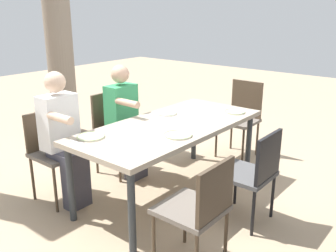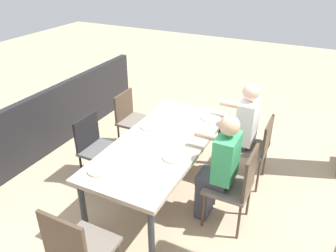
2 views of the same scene
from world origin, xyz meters
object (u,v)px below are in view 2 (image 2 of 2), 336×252
Objects in this scene: chair_west_south at (132,117)px; chair_head_east at (77,248)px; plate_3 at (99,170)px; plate_1 at (151,126)px; diner_man_white at (241,130)px; chair_mid_north at (237,183)px; dining_table at (162,146)px; diner_woman_green at (219,166)px; plate_2 at (173,157)px; plate_0 at (211,118)px; chair_west_north at (255,145)px; chair_mid_south at (96,145)px.

chair_head_east is at bearing 21.70° from chair_west_south.
plate_1 is at bearing 179.68° from plate_3.
diner_man_white is (-0.00, 1.55, 0.18)m from chair_west_south.
chair_mid_north is at bearing 65.02° from chair_west_south.
plate_1 is (-0.23, -0.27, 0.07)m from dining_table.
dining_table is 2.12× the size of chair_head_east.
chair_head_east is 0.74× the size of diner_man_white.
diner_woman_green reaches higher than plate_1.
chair_head_east is at bearing -12.25° from plate_2.
chair_west_south is at bearing -130.86° from dining_table.
plate_3 is (0.99, -0.01, 0.00)m from plate_1.
chair_head_east is at bearing -17.15° from diner_man_white.
plate_0 is at bearing -154.04° from diner_woman_green.
chair_mid_south is at bearing -64.95° from chair_west_north.
chair_mid_north is (0.06, 0.88, -0.17)m from dining_table.
diner_woman_green is at bearing 126.19° from plate_3.
chair_mid_south reaches higher than plate_1.
chair_mid_south is 0.72m from plate_1.
chair_west_north is 1.20m from plate_2.
chair_west_north is at bearing 90.00° from chair_west_south.
chair_head_east is at bearing 0.00° from dining_table.
diner_woman_green reaches higher than plate_3.
chair_head_east reaches higher than plate_1.
diner_man_white reaches higher than chair_west_south.
chair_west_north is 3.63× the size of plate_0.
plate_2 is at bearing -73.08° from chair_mid_north.
diner_man_white is (-0.00, -0.19, 0.16)m from chair_west_north.
plate_0 is at bearing 132.57° from plate_1.
plate_1 is (-0.29, 0.60, 0.27)m from chair_mid_south.
chair_west_north is 0.68× the size of diner_man_white.
chair_west_north reaches higher than plate_3.
plate_0 reaches higher than dining_table.
chair_head_east reaches higher than plate_3.
dining_table is at bearing 180.00° from chair_head_east.
plate_1 is (0.53, -0.95, 0.08)m from diner_man_white.
chair_mid_south is 0.90× the size of chair_head_east.
chair_west_north is 3.52× the size of plate_1.
chair_west_south is 1.93m from chair_mid_north.
dining_table is 0.90m from chair_mid_south.
chair_mid_north is 4.31× the size of plate_3.
plate_0 is 0.97× the size of plate_1.
chair_head_east is at bearing 32.44° from chair_mid_south.
plate_0 is at bearing 159.39° from plate_3.
chair_west_south is 0.82m from chair_mid_south.
diner_man_white is 6.13× the size of plate_2.
chair_mid_south is at bearing -64.11° from plate_1.
diner_man_white is 1.79m from plate_3.
plate_2 is at bearing -22.59° from diner_man_white.
plate_3 is at bearing -37.18° from chair_west_north.
chair_head_east is (1.44, 0.00, -0.15)m from dining_table.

